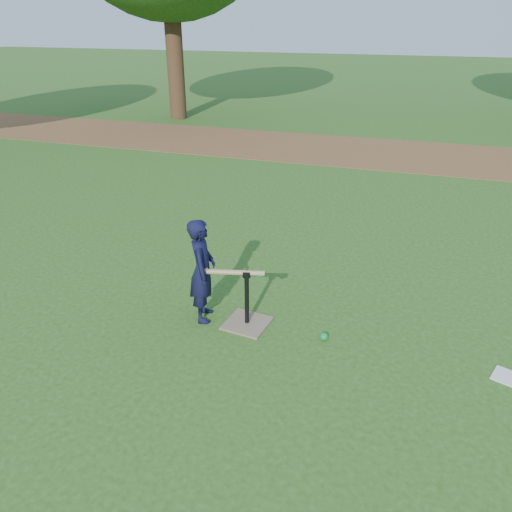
% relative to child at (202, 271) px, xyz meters
% --- Properties ---
extents(ground, '(80.00, 80.00, 0.00)m').
position_rel_child_xyz_m(ground, '(0.70, 0.22, -0.56)').
color(ground, '#285116').
rests_on(ground, ground).
extents(dirt_strip, '(24.00, 3.00, 0.01)m').
position_rel_child_xyz_m(dirt_strip, '(0.70, 7.72, -0.55)').
color(dirt_strip, brown).
rests_on(dirt_strip, ground).
extents(child, '(0.38, 0.47, 1.12)m').
position_rel_child_xyz_m(child, '(0.00, 0.00, 0.00)').
color(child, black).
rests_on(child, ground).
extents(wiffle_ball_ground, '(0.08, 0.08, 0.08)m').
position_rel_child_xyz_m(wiffle_ball_ground, '(1.29, -0.02, -0.52)').
color(wiffle_ball_ground, '#0C8E3A').
rests_on(wiffle_ball_ground, ground).
extents(clipboard, '(0.36, 0.32, 0.01)m').
position_rel_child_xyz_m(clipboard, '(2.98, -0.09, -0.55)').
color(clipboard, silver).
rests_on(clipboard, ground).
extents(batting_tee, '(0.48, 0.48, 0.61)m').
position_rel_child_xyz_m(batting_tee, '(0.47, 0.01, -0.45)').
color(batting_tee, '#846B53').
rests_on(batting_tee, ground).
extents(swing_action, '(0.63, 0.21, 0.09)m').
position_rel_child_xyz_m(swing_action, '(0.37, 0.00, 0.04)').
color(swing_action, tan).
rests_on(swing_action, ground).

